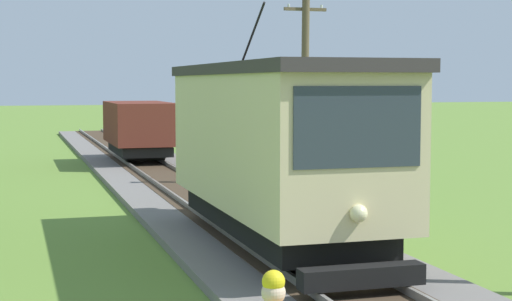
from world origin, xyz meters
TOP-DOWN VIEW (x-y plane):
  - red_tram at (0.00, 19.85)m, footprint 2.60×8.54m
  - freight_car at (0.00, 38.12)m, footprint 2.40×5.20m
  - utility_pole_mid at (3.87, 28.71)m, footprint 1.40×0.41m

SIDE VIEW (x-z plane):
  - freight_car at x=0.00m, z-range 0.40..2.71m
  - red_tram at x=0.00m, z-range -0.20..4.59m
  - utility_pole_mid at x=3.87m, z-range 0.10..6.62m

